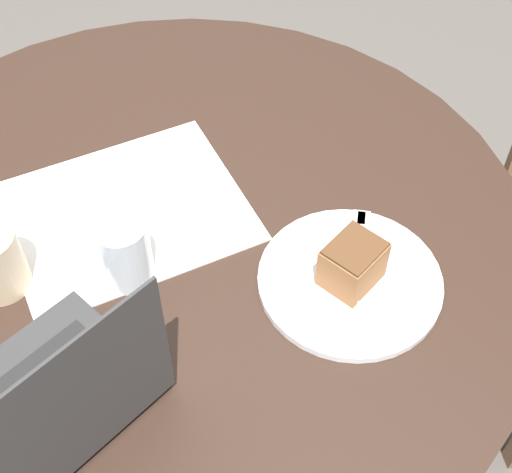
% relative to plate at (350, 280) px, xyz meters
% --- Properties ---
extents(ground_plane, '(12.00, 12.00, 0.00)m').
position_rel_plate_xyz_m(ground_plane, '(0.12, -0.26, -0.71)').
color(ground_plane, '#4C4742').
extents(dining_table, '(1.12, 1.12, 0.71)m').
position_rel_plate_xyz_m(dining_table, '(0.12, -0.26, -0.15)').
color(dining_table, black).
rests_on(dining_table, ground_plane).
extents(paper_document, '(0.44, 0.40, 0.00)m').
position_rel_plate_xyz_m(paper_document, '(0.14, -0.33, -0.00)').
color(paper_document, white).
rests_on(paper_document, dining_table).
extents(plate, '(0.26, 0.26, 0.01)m').
position_rel_plate_xyz_m(plate, '(0.00, 0.00, 0.00)').
color(plate, silver).
rests_on(plate, dining_table).
extents(cake_slice, '(0.08, 0.07, 0.07)m').
position_rel_plate_xyz_m(cake_slice, '(0.00, 0.00, 0.04)').
color(cake_slice, brown).
rests_on(cake_slice, plate).
extents(fork, '(0.15, 0.12, 0.00)m').
position_rel_plate_xyz_m(fork, '(-0.05, -0.03, 0.01)').
color(fork, silver).
rests_on(fork, plate).
extents(water_glass, '(0.08, 0.08, 0.11)m').
position_rel_plate_xyz_m(water_glass, '(0.22, -0.23, 0.05)').
color(water_glass, silver).
rests_on(water_glass, dining_table).
extents(laptop, '(0.31, 0.22, 0.24)m').
position_rel_plate_xyz_m(laptop, '(0.44, -0.12, 0.04)').
color(laptop, '#2D2D2D').
rests_on(laptop, dining_table).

